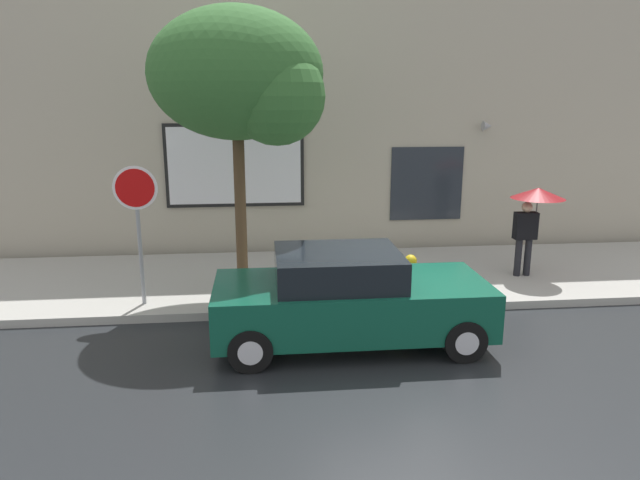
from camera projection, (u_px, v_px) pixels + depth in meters
The scene contains 8 objects.
ground_plane at pixel (392, 337), 9.33m from camera, with size 60.00×60.00×0.00m, color black.
sidewalk at pixel (360, 277), 12.21m from camera, with size 20.00×4.00×0.15m, color #A3A099.
building_facade at pixel (344, 110), 13.80m from camera, with size 20.00×0.67×7.00m.
parked_car at pixel (348, 299), 8.95m from camera, with size 4.21×1.89×1.49m.
fire_hydrant at pixel (410, 276), 10.72m from camera, with size 0.30×0.44×0.80m.
pedestrian_with_umbrella at pixel (534, 204), 11.72m from camera, with size 1.08×1.08×1.85m.
street_tree at pixel (244, 79), 10.03m from camera, with size 3.07×2.61×5.18m.
stop_sign at pixel (137, 208), 9.97m from camera, with size 0.76×0.10×2.49m.
Camera 1 is at (-2.05, -8.52, 3.77)m, focal length 32.38 mm.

